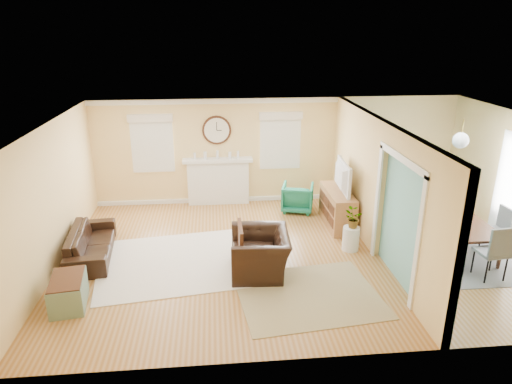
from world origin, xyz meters
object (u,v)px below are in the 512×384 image
Objects in this scene: eames_chair at (260,253)px; dining_table at (459,236)px; green_chair at (298,198)px; sofa at (91,243)px; credenza at (337,208)px.

eames_chair is 4.03m from dining_table.
green_chair is (1.20, 2.84, -0.05)m from eames_chair.
dining_table reaches higher than sofa.
eames_chair is 0.66× the size of dining_table.
green_chair reaches higher than dining_table.
green_chair is at bearing 160.31° from eames_chair.
sofa is 5.21m from credenza.
sofa is 1.08× the size of dining_table.
sofa is at bearing -168.45° from credenza.
credenza reaches higher than green_chair.
dining_table is at bearing 155.25° from green_chair.
eames_chair is (3.18, -0.90, 0.10)m from sofa.
credenza reaches higher than sofa.
dining_table is at bearing 100.11° from eames_chair.
dining_table is (2.81, -2.35, -0.02)m from green_chair.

